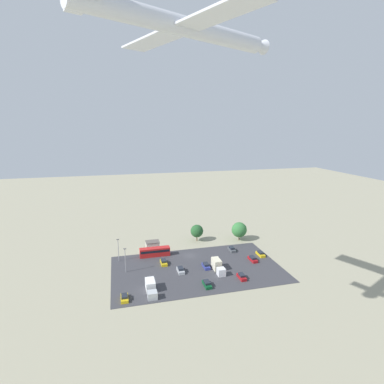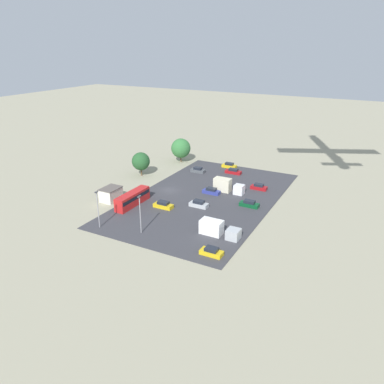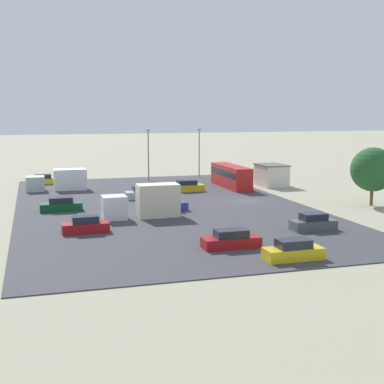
{
  "view_description": "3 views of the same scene",
  "coord_description": "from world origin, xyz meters",
  "views": [
    {
      "loc": [
        24.01,
        97.34,
        45.14
      ],
      "look_at": [
        5.96,
        26.93,
        29.42
      ],
      "focal_mm": 28.0,
      "sensor_mm": 36.0,
      "label": 1
    },
    {
      "loc": [
        76.59,
        47.32,
        35.4
      ],
      "look_at": [
        4.0,
        8.76,
        2.61
      ],
      "focal_mm": 35.0,
      "sensor_mm": 36.0,
      "label": 2
    },
    {
      "loc": [
        -59.26,
        24.52,
        10.94
      ],
      "look_at": [
        -3.63,
        7.88,
        2.11
      ],
      "focal_mm": 50.0,
      "sensor_mm": 36.0,
      "label": 3
    }
  ],
  "objects": [
    {
      "name": "tree_apron_mid",
      "position": [
        -6.35,
        -13.18,
        4.23
      ],
      "size": [
        5.12,
        5.12,
        6.8
      ],
      "color": "brown",
      "rests_on": "ground"
    },
    {
      "name": "parked_car_3",
      "position": [
        -20.13,
        9.54,
        0.69
      ],
      "size": [
        1.78,
        4.69,
        1.47
      ],
      "color": "maroon",
      "rests_on": "ground"
    },
    {
      "name": "parked_car_1",
      "position": [
        23.6,
        23.13,
        0.67
      ],
      "size": [
        1.94,
        4.12,
        1.42
      ],
      "rotation": [
        0.0,
        0.0,
        3.14
      ],
      "color": "gold",
      "rests_on": "ground"
    },
    {
      "name": "parked_truck_0",
      "position": [
        -5.99,
        13.56,
        1.63
      ],
      "size": [
        2.34,
        7.89,
        3.39
      ],
      "color": "silver",
      "rests_on": "ground"
    },
    {
      "name": "parking_lot_surface",
      "position": [
        0.0,
        10.52,
        0.04
      ],
      "size": [
        54.5,
        32.29,
        0.08
      ],
      "color": "#38383D",
      "rests_on": "ground"
    },
    {
      "name": "parked_car_8",
      "position": [
        10.09,
        4.51,
        0.72
      ],
      "size": [
        1.94,
        4.54,
        1.54
      ],
      "color": "gold",
      "rests_on": "ground"
    },
    {
      "name": "parked_car_7",
      "position": [
        -2.97,
        10.56,
        0.72
      ],
      "size": [
        1.8,
        4.4,
        1.53
      ],
      "color": "navy",
      "rests_on": "ground"
    },
    {
      "name": "shed_building",
      "position": [
        12.14,
        -9.05,
        1.6
      ],
      "size": [
        5.11,
        3.79,
        3.19
      ],
      "color": "silver",
      "rests_on": "ground"
    },
    {
      "name": "bus",
      "position": [
        12.11,
        -2.66,
        1.76
      ],
      "size": [
        10.67,
        2.47,
        3.12
      ],
      "rotation": [
        0.0,
        0.0,
        1.57
      ],
      "color": "red",
      "rests_on": "ground"
    },
    {
      "name": "parked_car_5",
      "position": [
        -16.23,
        -0.04,
        0.73
      ],
      "size": [
        1.74,
        4.14,
        1.55
      ],
      "color": "#4C5156",
      "rests_on": "ground"
    },
    {
      "name": "ground_plane",
      "position": [
        0.0,
        0.0,
        0.0
      ],
      "size": [
        400.0,
        400.0,
        0.0
      ],
      "primitive_type": "plane",
      "color": "gray"
    },
    {
      "name": "parked_truck_1",
      "position": [
        16.3,
        20.98,
        1.39
      ],
      "size": [
        2.58,
        8.14,
        2.87
      ],
      "color": "#ADB2B7",
      "rests_on": "ground"
    },
    {
      "name": "parked_car_6",
      "position": [
        0.16,
        21.77,
        0.71
      ],
      "size": [
        1.82,
        4.51,
        1.51
      ],
      "rotation": [
        0.0,
        0.0,
        3.14
      ],
      "color": "#0C4723",
      "rests_on": "ground"
    },
    {
      "name": "parked_car_2",
      "position": [
        -11.36,
        20.22,
        0.72
      ],
      "size": [
        1.7,
        4.19,
        1.53
      ],
      "rotation": [
        0.0,
        0.0,
        3.14
      ],
      "color": "maroon",
      "rests_on": "ground"
    },
    {
      "name": "airplane",
      "position": [
        11.13,
        42.96,
        61.92
      ],
      "size": [
        39.11,
        33.72,
        9.01
      ],
      "rotation": [
        0.0,
        0.0,
        2.0
      ],
      "color": "silver"
    },
    {
      "name": "parked_car_4",
      "position": [
        5.76,
        11.47,
        0.74
      ],
      "size": [
        1.9,
        4.37,
        1.57
      ],
      "rotation": [
        0.0,
        0.0,
        3.14
      ],
      "color": "#ADB2B7",
      "rests_on": "ground"
    },
    {
      "name": "light_pole_lot_centre",
      "position": [
        22.65,
        7.15,
        4.5
      ],
      "size": [
        0.9,
        0.28,
        7.98
      ],
      "color": "gray",
      "rests_on": "ground"
    },
    {
      "name": "tree_near_shed",
      "position": [
        -23.23,
        -9.71,
        4.48
      ],
      "size": [
        6.15,
        6.15,
        7.56
      ],
      "color": "brown",
      "rests_on": "ground"
    },
    {
      "name": "light_pole_lot_edge",
      "position": [
        24.66,
        -1.82,
        4.47
      ],
      "size": [
        0.9,
        0.28,
        7.93
      ],
      "color": "gray",
      "rests_on": "ground"
    },
    {
      "name": "parked_car_0",
      "position": [
        -24.7,
        6.37,
        0.71
      ],
      "size": [
        1.76,
        4.42,
        1.52
      ],
      "color": "gold",
      "rests_on": "ground"
    }
  ]
}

